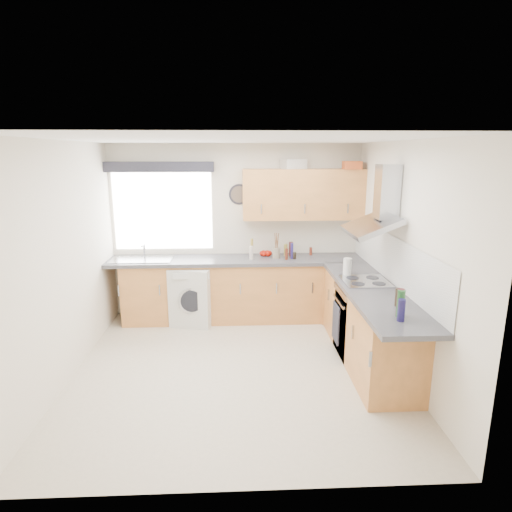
{
  "coord_description": "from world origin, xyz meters",
  "views": [
    {
      "loc": [
        0.01,
        -4.39,
        2.38
      ],
      "look_at": [
        0.25,
        0.85,
        1.1
      ],
      "focal_mm": 30.0,
      "sensor_mm": 36.0,
      "label": 1
    }
  ],
  "objects_px": {
    "oven": "(363,321)",
    "upper_cabinets": "(303,194)",
    "washing_machine": "(194,294)",
    "extractor_hood": "(379,208)"
  },
  "relations": [
    {
      "from": "extractor_hood",
      "to": "upper_cabinets",
      "type": "distance_m",
      "value": 1.48
    },
    {
      "from": "upper_cabinets",
      "to": "washing_machine",
      "type": "xyz_separation_m",
      "value": [
        -1.56,
        -0.23,
        -1.39
      ]
    },
    {
      "from": "oven",
      "to": "extractor_hood",
      "type": "bearing_deg",
      "value": -0.0
    },
    {
      "from": "extractor_hood",
      "to": "washing_machine",
      "type": "relative_size",
      "value": 0.94
    },
    {
      "from": "oven",
      "to": "upper_cabinets",
      "type": "bearing_deg",
      "value": 112.54
    },
    {
      "from": "oven",
      "to": "extractor_hood",
      "type": "xyz_separation_m",
      "value": [
        0.1,
        -0.0,
        1.34
      ]
    },
    {
      "from": "extractor_hood",
      "to": "washing_machine",
      "type": "xyz_separation_m",
      "value": [
        -2.21,
        1.1,
        -1.36
      ]
    },
    {
      "from": "extractor_hood",
      "to": "washing_machine",
      "type": "distance_m",
      "value": 2.82
    },
    {
      "from": "upper_cabinets",
      "to": "washing_machine",
      "type": "relative_size",
      "value": 2.05
    },
    {
      "from": "oven",
      "to": "washing_machine",
      "type": "relative_size",
      "value": 1.03
    }
  ]
}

